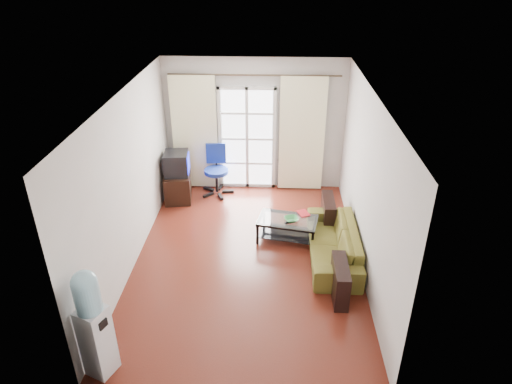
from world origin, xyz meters
TOP-DOWN VIEW (x-y plane):
  - floor at (0.00, 0.00)m, footprint 5.20×5.20m
  - ceiling at (0.00, 0.00)m, footprint 5.20×5.20m
  - wall_back at (0.00, 2.60)m, footprint 3.60×0.02m
  - wall_front at (0.00, -2.60)m, footprint 3.60×0.02m
  - wall_left at (-1.80, 0.00)m, footprint 0.02×5.20m
  - wall_right at (1.80, 0.00)m, footprint 0.02×5.20m
  - french_door at (-0.15, 2.54)m, footprint 1.16×0.06m
  - curtain_rod at (0.00, 2.50)m, footprint 3.30×0.04m
  - curtain_left at (-1.20, 2.48)m, footprint 0.90×0.07m
  - curtain_right at (0.95, 2.48)m, footprint 0.90×0.07m
  - radiator at (0.80, 2.50)m, footprint 0.64×0.12m
  - sofa at (1.39, 0.07)m, footprint 1.91×0.77m
  - coffee_table at (0.66, 0.55)m, footprint 1.09×0.75m
  - bowl at (0.72, 0.51)m, footprint 0.37×0.37m
  - book at (0.85, 0.71)m, footprint 0.34×0.36m
  - remote at (0.69, 0.44)m, footprint 0.17×0.10m
  - tv_stand at (-1.52, 1.96)m, footprint 0.61×0.82m
  - crt_tv at (-1.52, 1.93)m, footprint 0.54×0.54m
  - task_chair at (-0.76, 2.23)m, footprint 0.76×0.76m
  - water_cooler at (-1.60, -2.35)m, footprint 0.39×0.39m

SIDE VIEW (x-z plane):
  - floor at x=0.00m, z-range 0.00..0.00m
  - coffee_table at x=0.66m, z-range 0.06..0.46m
  - sofa at x=1.39m, z-range 0.00..0.55m
  - tv_stand at x=-1.52m, z-range 0.00..0.56m
  - task_chair at x=-0.76m, z-range -0.21..0.81m
  - radiator at x=0.80m, z-range 0.01..0.65m
  - remote at x=0.69m, z-range 0.41..0.42m
  - book at x=0.85m, z-range 0.41..0.43m
  - bowl at x=0.72m, z-range 0.41..0.46m
  - water_cooler at x=-1.60m, z-range 0.03..1.50m
  - crt_tv at x=-1.52m, z-range 0.56..1.01m
  - french_door at x=-0.15m, z-range 0.00..2.15m
  - curtain_left at x=-1.20m, z-range 0.02..2.38m
  - curtain_right at x=0.95m, z-range 0.02..2.38m
  - wall_back at x=0.00m, z-range 0.00..2.70m
  - wall_front at x=0.00m, z-range 0.00..2.70m
  - wall_left at x=-1.80m, z-range 0.00..2.70m
  - wall_right at x=1.80m, z-range 0.00..2.70m
  - curtain_rod at x=0.00m, z-range 2.36..2.40m
  - ceiling at x=0.00m, z-range 2.70..2.70m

